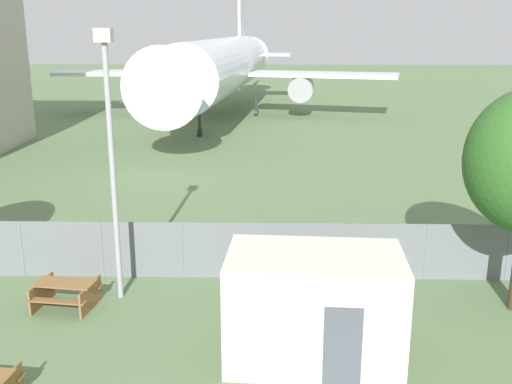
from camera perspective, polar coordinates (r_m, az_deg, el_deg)
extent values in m
cylinder|color=slate|center=(20.39, -21.41, -5.06)|extent=(0.07, 0.07, 1.84)
cylinder|color=slate|center=(19.56, -14.48, -5.32)|extent=(0.07, 0.07, 1.84)
cylinder|color=slate|center=(19.04, -7.05, -5.51)|extent=(0.07, 0.07, 1.84)
cylinder|color=slate|center=(18.84, 0.67, -5.62)|extent=(0.07, 0.07, 1.84)
cylinder|color=slate|center=(18.99, 8.41, -5.62)|extent=(0.07, 0.07, 1.84)
cylinder|color=slate|center=(19.48, 15.89, -5.52)|extent=(0.07, 0.07, 1.84)
cylinder|color=slate|center=(20.27, 22.90, -5.34)|extent=(0.07, 0.07, 1.84)
cube|color=slate|center=(19.04, -7.05, -5.51)|extent=(56.00, 0.01, 1.84)
cylinder|color=white|center=(52.25, -3.35, 11.84)|extent=(7.43, 28.55, 4.72)
cone|color=white|center=(36.19, -7.97, 10.10)|extent=(5.15, 5.15, 4.72)
cone|color=white|center=(69.09, -0.82, 12.76)|extent=(4.80, 6.28, 4.24)
cube|color=white|center=(52.90, 6.44, 11.05)|extent=(13.28, 6.82, 0.30)
cylinder|color=#939399|center=(53.48, 4.34, 9.85)|extent=(2.52, 4.43, 2.12)
cube|color=white|center=(55.83, -12.08, 11.04)|extent=(12.86, 4.49, 0.30)
cylinder|color=#939399|center=(55.76, -9.99, 9.89)|extent=(2.52, 4.43, 2.12)
cube|color=white|center=(64.97, -1.35, 17.78)|extent=(0.65, 4.25, 7.07)
cube|color=white|center=(64.75, -1.35, 12.99)|extent=(10.69, 4.76, 0.20)
cylinder|color=#2D2D33|center=(43.66, -5.39, 6.62)|extent=(0.24, 0.24, 2.03)
cylinder|color=#2D2D33|center=(43.78, -5.37, 5.67)|extent=(0.35, 0.59, 0.56)
cylinder|color=#2D2D33|center=(53.54, -0.01, 8.33)|extent=(0.24, 0.24, 2.03)
cylinder|color=#2D2D33|center=(53.64, -0.01, 7.55)|extent=(0.35, 0.59, 0.56)
cylinder|color=#2D2D33|center=(54.50, -5.99, 8.37)|extent=(0.24, 0.24, 2.03)
cylinder|color=#2D2D33|center=(54.60, -5.97, 7.61)|extent=(0.35, 0.59, 0.56)
cube|color=beige|center=(14.41, 5.55, -10.85)|extent=(4.22, 2.67, 2.66)
cube|color=#4C515B|center=(13.51, 8.24, -14.45)|extent=(0.84, 0.08, 1.90)
cube|color=brown|center=(17.87, -17.74, -8.24)|extent=(1.76, 0.97, 0.04)
cube|color=brown|center=(18.45, -16.90, -8.42)|extent=(1.69, 0.50, 0.04)
cube|color=brown|center=(17.54, -18.47, -9.84)|extent=(1.69, 0.50, 0.04)
cube|color=brown|center=(17.72, -15.48, -9.58)|extent=(0.24, 1.40, 0.74)
cube|color=brown|center=(18.35, -19.73, -9.05)|extent=(0.24, 1.40, 0.74)
cylinder|color=#99999E|center=(17.18, -13.46, 1.42)|extent=(0.16, 0.16, 7.31)
cube|color=beige|center=(16.70, -14.30, 14.28)|extent=(0.44, 0.44, 0.36)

